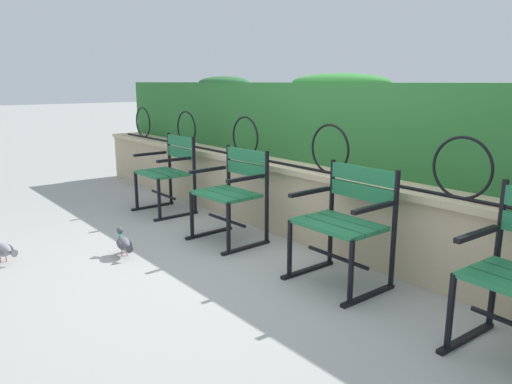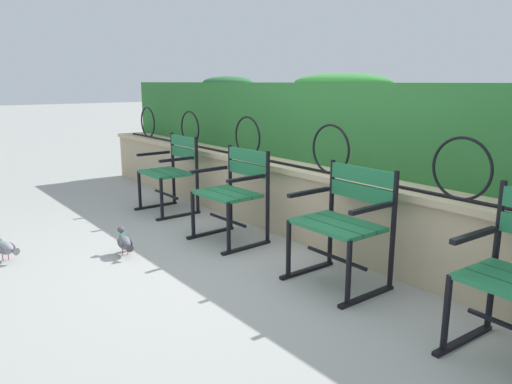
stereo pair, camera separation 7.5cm
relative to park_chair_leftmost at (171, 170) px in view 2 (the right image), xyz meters
The scene contains 9 objects.
ground_plane 1.81m from the park_chair_leftmost, ahead, with size 60.00×60.00×0.00m, color #9E9E99.
stone_wall 1.82m from the park_chair_leftmost, 17.25° to the left, with size 8.11×0.41×0.65m.
iron_arch_fence 1.54m from the park_chair_leftmost, 18.07° to the left, with size 7.56×0.02×0.42m.
hedge_row 2.07m from the park_chair_leftmost, 28.70° to the left, with size 7.95×0.48×0.85m.
park_chair_leftmost is the anchor object (origin of this frame).
park_chair_centre_left 1.25m from the park_chair_leftmost, ahead, with size 0.60×0.54×0.83m.
park_chair_centre_right 2.51m from the park_chair_leftmost, ahead, with size 0.62×0.52×0.84m.
pigeon_near_chairs 1.47m from the park_chair_leftmost, 43.97° to the right, with size 0.29×0.12×0.22m.
pigeon_far_side 1.92m from the park_chair_leftmost, 72.76° to the right, with size 0.28×0.17×0.22m.
Camera 2 is at (2.98, -2.24, 1.41)m, focal length 33.94 mm.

